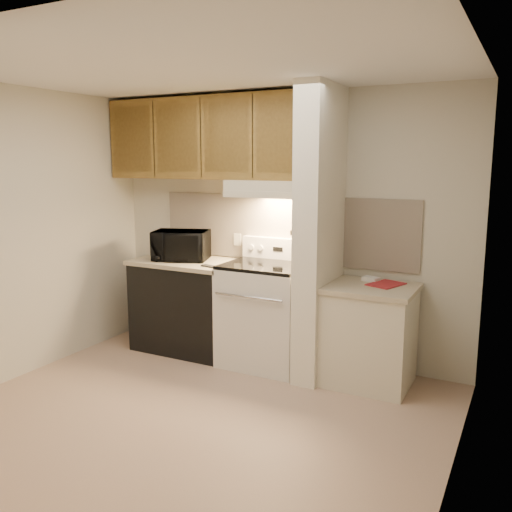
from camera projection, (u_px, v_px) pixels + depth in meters
The scene contains 50 objects.
floor at pixel (198, 413), 4.07m from camera, with size 3.60×3.60×0.00m, color tan.
ceiling at pixel (191, 66), 3.63m from camera, with size 3.60×3.60×0.00m, color white.
wall_back at pixel (282, 227), 5.16m from camera, with size 3.60×0.02×2.50m, color beige.
wall_left at pixel (20, 234), 4.67m from camera, with size 0.02×3.00×2.50m, color beige.
wall_right at pixel (463, 274), 3.04m from camera, with size 0.02×3.00×2.50m, color beige.
backsplash at pixel (282, 229), 5.16m from camera, with size 2.60×0.02×0.63m, color #FFE9D1.
range_body at pixel (266, 316), 5.00m from camera, with size 0.76×0.65×0.92m, color silver.
oven_window at pixel (250, 321), 4.72m from camera, with size 0.50×0.01×0.30m, color black.
oven_handle at pixel (248, 297), 4.64m from camera, with size 0.02×0.02×0.65m, color silver.
cooktop at pixel (266, 265), 4.92m from camera, with size 0.74×0.64×0.03m, color black.
range_backguard at pixel (280, 249), 5.15m from camera, with size 0.76×0.08×0.20m, color silver.
range_display at pixel (278, 249), 5.11m from camera, with size 0.10×0.01×0.04m, color black.
range_knob_left_outer at pixel (251, 247), 5.23m from camera, with size 0.05×0.05×0.02m, color silver.
range_knob_left_inner at pixel (261, 248), 5.19m from camera, with size 0.05×0.05×0.02m, color silver.
range_knob_right_inner at pixel (295, 251), 5.03m from camera, with size 0.05×0.05×0.02m, color silver.
range_knob_right_outer at pixel (305, 251), 4.98m from camera, with size 0.05×0.05×0.02m, color silver.
dishwasher_front at pixel (188, 307), 5.41m from camera, with size 1.00×0.63×0.87m, color black.
left_countertop at pixel (187, 262), 5.33m from camera, with size 1.04×0.67×0.04m, color #B7A98B.
spoon_rest at pixel (210, 266), 4.97m from camera, with size 0.20×0.06×0.01m, color black.
teal_jar at pixel (171, 249), 5.67m from camera, with size 0.09×0.09×0.10m, color #2A6262.
outlet at pixel (237, 240), 5.39m from camera, with size 0.08×0.01×0.12m, color beige.
microwave at pixel (181, 245), 5.31m from camera, with size 0.52×0.35×0.29m, color black.
partition_pillar at pixel (320, 235), 4.63m from camera, with size 0.22×0.70×2.50m, color white.
pillar_trim at pixel (307, 228), 4.67m from camera, with size 0.01×0.70×0.04m, color olive.
knife_strip at pixel (304, 226), 4.63m from camera, with size 0.02×0.42×0.04m, color black.
knife_blade_a at pixel (296, 240), 4.52m from camera, with size 0.01×0.04×0.16m, color silver.
knife_handle_a at pixel (296, 222), 4.48m from camera, with size 0.02×0.02×0.10m, color black.
knife_blade_b at pixel (299, 240), 4.58m from camera, with size 0.01×0.04×0.18m, color silver.
knife_handle_b at pixel (300, 221), 4.57m from camera, with size 0.02×0.02×0.10m, color black.
knife_blade_c at pixel (303, 240), 4.66m from camera, with size 0.01×0.04×0.20m, color silver.
knife_handle_c at pixel (303, 221), 4.61m from camera, with size 0.02×0.02×0.10m, color black.
knife_blade_d at pixel (307, 237), 4.73m from camera, with size 0.01×0.04×0.16m, color silver.
knife_handle_d at pixel (306, 220), 4.69m from camera, with size 0.02×0.02×0.10m, color black.
knife_blade_e at pixel (310, 237), 4.80m from camera, with size 0.01×0.04×0.18m, color silver.
knife_handle_e at pixel (310, 219), 4.76m from camera, with size 0.02×0.02×0.10m, color black.
oven_mitt at pixel (312, 237), 4.85m from camera, with size 0.03×0.10×0.25m, color gray.
right_cab_base at pixel (369, 337), 4.57m from camera, with size 0.70×0.60×0.81m, color beige.
right_countertop at pixel (371, 288), 4.49m from camera, with size 0.74×0.64×0.04m, color #B7A98B.
red_folder at pixel (386, 284), 4.53m from camera, with size 0.22×0.30×0.01m, color maroon.
white_box at pixel (371, 279), 4.67m from camera, with size 0.14×0.09×0.04m, color white.
range_hood at pixel (273, 189), 4.91m from camera, with size 0.78×0.44×0.15m, color beige.
hood_lip at pixel (262, 195), 4.73m from camera, with size 0.78×0.04×0.06m, color beige.
upper_cabinets at pixel (210, 138), 5.18m from camera, with size 2.18×0.33×0.77m, color olive.
cab_door_a at pixel (132, 139), 5.41m from camera, with size 0.46×0.01×0.63m, color olive.
cab_gap_a at pixel (154, 139), 5.28m from camera, with size 0.01×0.01×0.73m, color black.
cab_door_b at pixel (177, 138), 5.16m from camera, with size 0.46×0.01×0.63m, color olive.
cab_gap_b at pixel (201, 138), 5.04m from camera, with size 0.01×0.01×0.73m, color black.
cab_door_c at pixel (226, 137), 4.91m from camera, with size 0.46×0.01×0.63m, color olive.
cab_gap_c at pixel (253, 137), 4.79m from camera, with size 0.01×0.01×0.73m, color black.
cab_door_d at pixel (281, 136), 4.67m from camera, with size 0.46×0.01×0.63m, color olive.
Camera 1 is at (2.13, -3.18, 1.88)m, focal length 38.00 mm.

